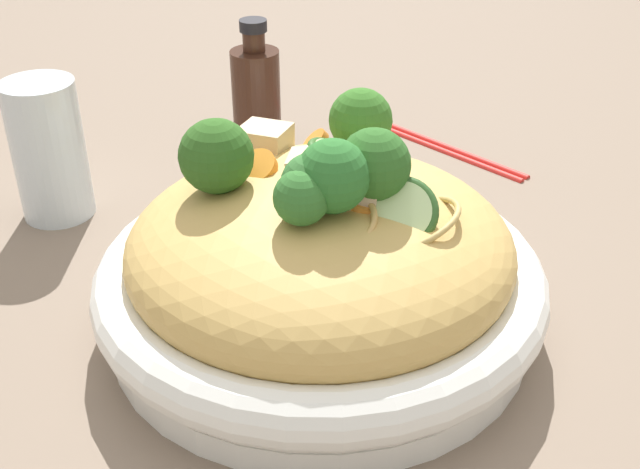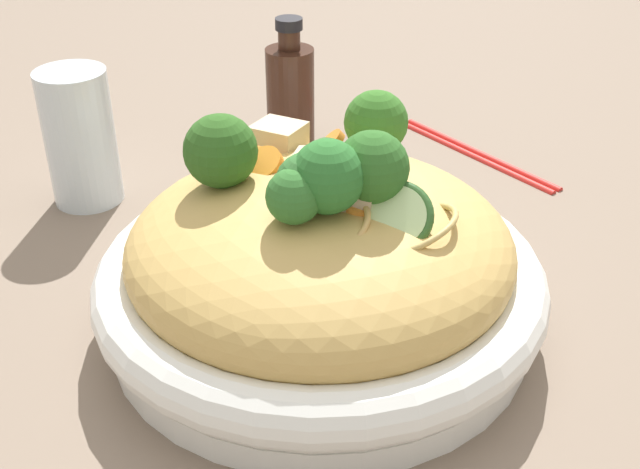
% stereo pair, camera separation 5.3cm
% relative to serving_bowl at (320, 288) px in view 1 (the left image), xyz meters
% --- Properties ---
extents(ground_plane, '(3.00, 3.00, 0.00)m').
position_rel_serving_bowl_xyz_m(ground_plane, '(0.00, 0.00, -0.03)').
color(ground_plane, '#7C6A5A').
extents(serving_bowl, '(0.31, 0.31, 0.06)m').
position_rel_serving_bowl_xyz_m(serving_bowl, '(0.00, 0.00, 0.00)').
color(serving_bowl, white).
rests_on(serving_bowl, ground_plane).
extents(noodle_heap, '(0.26, 0.26, 0.09)m').
position_rel_serving_bowl_xyz_m(noodle_heap, '(0.00, 0.00, 0.03)').
color(noodle_heap, tan).
rests_on(noodle_heap, serving_bowl).
extents(broccoli_florets, '(0.15, 0.19, 0.07)m').
position_rel_serving_bowl_xyz_m(broccoli_florets, '(-0.01, 0.01, 0.09)').
color(broccoli_florets, '#8CB371').
rests_on(broccoli_florets, serving_bowl).
extents(carrot_coins, '(0.13, 0.12, 0.03)m').
position_rel_serving_bowl_xyz_m(carrot_coins, '(-0.03, 0.02, 0.07)').
color(carrot_coins, orange).
rests_on(carrot_coins, serving_bowl).
extents(zucchini_slices, '(0.12, 0.10, 0.04)m').
position_rel_serving_bowl_xyz_m(zucchini_slices, '(0.02, 0.02, 0.08)').
color(zucchini_slices, beige).
rests_on(zucchini_slices, serving_bowl).
extents(chicken_chunks, '(0.14, 0.09, 0.04)m').
position_rel_serving_bowl_xyz_m(chicken_chunks, '(-0.03, 0.03, 0.08)').
color(chicken_chunks, '#CCB48A').
rests_on(chicken_chunks, serving_bowl).
extents(soy_sauce_bottle, '(0.05, 0.05, 0.13)m').
position_rel_serving_bowl_xyz_m(soy_sauce_bottle, '(-0.19, 0.21, 0.03)').
color(soy_sauce_bottle, '#381E14').
rests_on(soy_sauce_bottle, ground_plane).
extents(chopsticks_pair, '(0.20, 0.07, 0.01)m').
position_rel_serving_bowl_xyz_m(chopsticks_pair, '(-0.03, 0.31, -0.03)').
color(chopsticks_pair, red).
rests_on(chopsticks_pair, ground_plane).
extents(drinking_glass, '(0.06, 0.06, 0.12)m').
position_rel_serving_bowl_xyz_m(drinking_glass, '(-0.27, 0.03, 0.03)').
color(drinking_glass, silver).
rests_on(drinking_glass, ground_plane).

